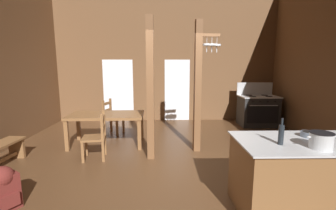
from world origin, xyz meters
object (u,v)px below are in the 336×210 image
object	(u,v)px
stove_range	(258,110)
dining_table	(106,118)
kitchen_island	(321,177)
backpack	(4,188)
bottle_tall_on_counter	(281,134)
ladderback_chair_near_window	(97,137)
ladderback_chair_by_post	(112,118)
stockpot_on_counter	(321,140)
mixing_bowl_on_counter	(309,134)

from	to	relation	value
stove_range	dining_table	distance (m)	4.61
kitchen_island	backpack	size ratio (longest dim) A/B	3.63
bottle_tall_on_counter	dining_table	bearing A→B (deg)	134.67
kitchen_island	ladderback_chair_near_window	size ratio (longest dim) A/B	2.28
stove_range	backpack	distance (m)	6.57
ladderback_chair_by_post	bottle_tall_on_counter	world-z (taller)	bottle_tall_on_counter
dining_table	ladderback_chair_near_window	size ratio (longest dim) A/B	1.81
backpack	ladderback_chair_by_post	bearing A→B (deg)	79.40
kitchen_island	bottle_tall_on_counter	distance (m)	0.86
dining_table	bottle_tall_on_counter	xyz separation A→B (m)	(2.71, -2.74, 0.41)
stockpot_on_counter	mixing_bowl_on_counter	bearing A→B (deg)	72.55
backpack	stove_range	bearing A→B (deg)	40.56
stove_range	ladderback_chair_near_window	world-z (taller)	stove_range
dining_table	stove_range	bearing A→B (deg)	21.97
kitchen_island	stockpot_on_counter	size ratio (longest dim) A/B	6.73
dining_table	ladderback_chair_by_post	world-z (taller)	ladderback_chair_by_post
ladderback_chair_near_window	ladderback_chair_by_post	xyz separation A→B (m)	(-0.07, 1.72, 0.00)
kitchen_island	backpack	bearing A→B (deg)	178.77
stove_range	stockpot_on_counter	xyz separation A→B (m)	(-1.19, -4.61, 0.54)
kitchen_island	ladderback_chair_near_window	distance (m)	3.78
ladderback_chair_by_post	mixing_bowl_on_counter	world-z (taller)	mixing_bowl_on_counter
backpack	mixing_bowl_on_counter	distance (m)	3.99
backpack	mixing_bowl_on_counter	size ratio (longest dim) A/B	3.05
dining_table	ladderback_chair_near_window	xyz separation A→B (m)	(-0.00, -0.84, -0.20)
stockpot_on_counter	kitchen_island	bearing A→B (deg)	46.99
ladderback_chair_by_post	dining_table	bearing A→B (deg)	-85.35
dining_table	mixing_bowl_on_counter	bearing A→B (deg)	-37.27
ladderback_chair_near_window	backpack	distance (m)	1.85
ladderback_chair_by_post	backpack	size ratio (longest dim) A/B	1.59
backpack	kitchen_island	bearing A→B (deg)	-1.23
stove_range	stockpot_on_counter	size ratio (longest dim) A/B	4.11
stove_range	mixing_bowl_on_counter	xyz separation A→B (m)	(-1.05, -4.18, 0.49)
mixing_bowl_on_counter	stockpot_on_counter	bearing A→B (deg)	-107.45
ladderback_chair_near_window	bottle_tall_on_counter	bearing A→B (deg)	-35.02
dining_table	backpack	distance (m)	2.66
stove_range	bottle_tall_on_counter	xyz separation A→B (m)	(-1.57, -4.46, 0.58)
ladderback_chair_by_post	backpack	world-z (taller)	ladderback_chair_by_post
stove_range	backpack	size ratio (longest dim) A/B	2.21
bottle_tall_on_counter	kitchen_island	bearing A→B (deg)	9.93
ladderback_chair_near_window	bottle_tall_on_counter	distance (m)	3.37
ladderback_chair_by_post	ladderback_chair_near_window	bearing A→B (deg)	-87.76
ladderback_chair_near_window	bottle_tall_on_counter	world-z (taller)	bottle_tall_on_counter
dining_table	ladderback_chair_near_window	distance (m)	0.86
ladderback_chair_near_window	ladderback_chair_by_post	size ratio (longest dim) A/B	1.00
stove_range	bottle_tall_on_counter	size ratio (longest dim) A/B	4.18
dining_table	ladderback_chair_by_post	distance (m)	0.91
kitchen_island	dining_table	world-z (taller)	kitchen_island
mixing_bowl_on_counter	bottle_tall_on_counter	distance (m)	0.60
kitchen_island	ladderback_chair_by_post	world-z (taller)	ladderback_chair_by_post
mixing_bowl_on_counter	ladderback_chair_by_post	bearing A→B (deg)	134.63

